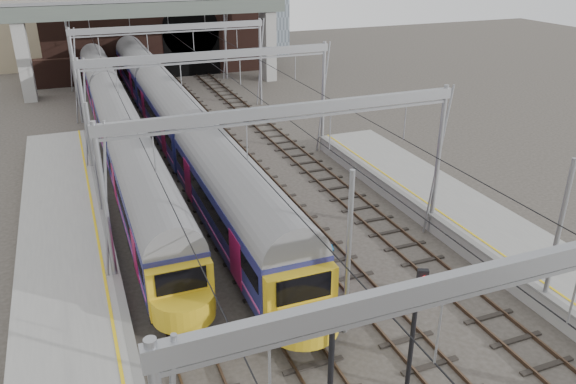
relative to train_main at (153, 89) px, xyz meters
name	(u,v)px	position (x,y,z in m)	size (l,w,h in m)	color
ground	(369,363)	(2.00, -35.29, -2.56)	(160.00, 160.00, 0.00)	#38332D
platform_left	(74,378)	(-8.18, -32.79, -2.00)	(4.32, 55.00, 1.12)	gray
tracks	(246,203)	(2.00, -20.29, -2.54)	(14.40, 80.00, 0.22)	#4C3828
overhead_line	(213,73)	(2.00, -13.80, 4.01)	(16.80, 80.00, 8.00)	gray
retaining_wall	(158,38)	(3.40, 16.64, 1.77)	(28.00, 2.75, 9.00)	black
overbridge	(151,18)	(2.00, 10.71, 4.71)	(28.00, 3.00, 9.25)	gray
train_main	(153,89)	(0.00, 0.00, 0.00)	(2.92, 67.44, 4.98)	black
train_second	(117,122)	(-4.00, -8.39, -0.17)	(2.64, 45.83, 4.60)	black
signal_near_left	(332,358)	(-0.96, -38.06, 0.81)	(0.41, 0.49, 5.42)	black
signal_near_centre	(416,316)	(2.59, -36.98, 0.56)	(0.39, 0.47, 4.96)	black
equip_cover_b	(307,334)	(0.51, -32.94, -2.51)	(0.79, 0.56, 0.09)	#1769AD
equip_cover_c	(325,248)	(4.10, -26.97, -2.51)	(0.77, 0.55, 0.09)	#1769AD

